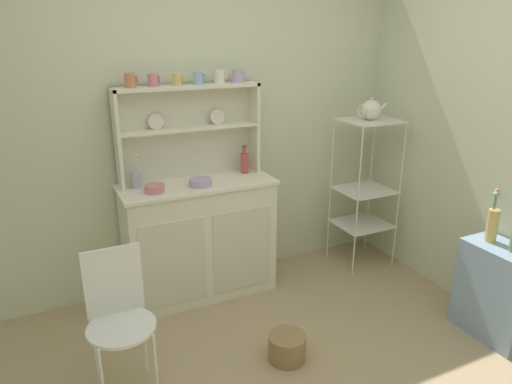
# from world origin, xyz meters

# --- Properties ---
(wall_back) EXTENTS (3.84, 0.05, 2.50)m
(wall_back) POSITION_xyz_m (0.00, 1.62, 1.25)
(wall_back) COLOR beige
(wall_back) RESTS_ON ground
(hutch_cabinet) EXTENTS (1.11, 0.45, 0.89)m
(hutch_cabinet) POSITION_xyz_m (-0.14, 1.37, 0.46)
(hutch_cabinet) COLOR silver
(hutch_cabinet) RESTS_ON ground
(hutch_shelf_unit) EXTENTS (1.04, 0.18, 0.68)m
(hutch_shelf_unit) POSITION_xyz_m (-0.14, 1.53, 1.29)
(hutch_shelf_unit) COLOR silver
(hutch_shelf_unit) RESTS_ON hutch_cabinet
(bakers_rack) EXTENTS (0.44, 0.40, 1.25)m
(bakers_rack) POSITION_xyz_m (1.28, 1.26, 0.77)
(bakers_rack) COLOR silver
(bakers_rack) RESTS_ON ground
(side_shelf_blue) EXTENTS (0.28, 0.48, 0.63)m
(side_shelf_blue) POSITION_xyz_m (1.44, 0.04, 0.31)
(side_shelf_blue) COLOR #849EBC
(side_shelf_blue) RESTS_ON ground
(wire_chair) EXTENTS (0.36, 0.36, 0.85)m
(wire_chair) POSITION_xyz_m (-0.86, 0.55, 0.52)
(wire_chair) COLOR white
(wire_chair) RESTS_ON ground
(floor_basket) EXTENTS (0.23, 0.23, 0.17)m
(floor_basket) POSITION_xyz_m (0.08, 0.40, 0.08)
(floor_basket) COLOR #93754C
(floor_basket) RESTS_ON ground
(cup_terracotta_0) EXTENTS (0.08, 0.07, 0.09)m
(cup_terracotta_0) POSITION_xyz_m (-0.52, 1.49, 1.62)
(cup_terracotta_0) COLOR #C67556
(cup_terracotta_0) RESTS_ON hutch_shelf_unit
(cup_rose_1) EXTENTS (0.08, 0.07, 0.09)m
(cup_rose_1) POSITION_xyz_m (-0.37, 1.49, 1.61)
(cup_rose_1) COLOR #D17A84
(cup_rose_1) RESTS_ON hutch_shelf_unit
(cup_gold_2) EXTENTS (0.08, 0.07, 0.08)m
(cup_gold_2) POSITION_xyz_m (-0.21, 1.49, 1.61)
(cup_gold_2) COLOR #DBB760
(cup_gold_2) RESTS_ON hutch_shelf_unit
(cup_sky_3) EXTENTS (0.08, 0.07, 0.09)m
(cup_sky_3) POSITION_xyz_m (-0.06, 1.49, 1.61)
(cup_sky_3) COLOR #8EB2D1
(cup_sky_3) RESTS_ON hutch_shelf_unit
(cup_cream_4) EXTENTS (0.09, 0.08, 0.09)m
(cup_cream_4) POSITION_xyz_m (0.10, 1.49, 1.62)
(cup_cream_4) COLOR silver
(cup_cream_4) RESTS_ON hutch_shelf_unit
(cup_lilac_5) EXTENTS (0.10, 0.08, 0.09)m
(cup_lilac_5) POSITION_xyz_m (0.24, 1.49, 1.62)
(cup_lilac_5) COLOR #B79ECC
(cup_lilac_5) RESTS_ON hutch_shelf_unit
(bowl_mixing_large) EXTENTS (0.13, 0.13, 0.06)m
(bowl_mixing_large) POSITION_xyz_m (-0.46, 1.29, 0.92)
(bowl_mixing_large) COLOR #D17A84
(bowl_mixing_large) RESTS_ON hutch_cabinet
(bowl_floral_medium) EXTENTS (0.16, 0.16, 0.05)m
(bowl_floral_medium) POSITION_xyz_m (-0.14, 1.29, 0.92)
(bowl_floral_medium) COLOR #B79ECC
(bowl_floral_medium) RESTS_ON hutch_cabinet
(jam_bottle) EXTENTS (0.06, 0.06, 0.21)m
(jam_bottle) POSITION_xyz_m (0.27, 1.45, 0.98)
(jam_bottle) COLOR #B74C47
(jam_bottle) RESTS_ON hutch_cabinet
(utensil_jar) EXTENTS (0.08, 0.08, 0.24)m
(utensil_jar) POSITION_xyz_m (-0.55, 1.45, 0.95)
(utensil_jar) COLOR #B2B7C6
(utensil_jar) RESTS_ON hutch_cabinet
(porcelain_teapot) EXTENTS (0.25, 0.16, 0.18)m
(porcelain_teapot) POSITION_xyz_m (1.28, 1.26, 1.33)
(porcelain_teapot) COLOR white
(porcelain_teapot) RESTS_ON bakers_rack
(flower_vase) EXTENTS (0.07, 0.07, 0.36)m
(flower_vase) POSITION_xyz_m (1.44, 0.16, 0.76)
(flower_vase) COLOR #DBB760
(flower_vase) RESTS_ON side_shelf_blue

